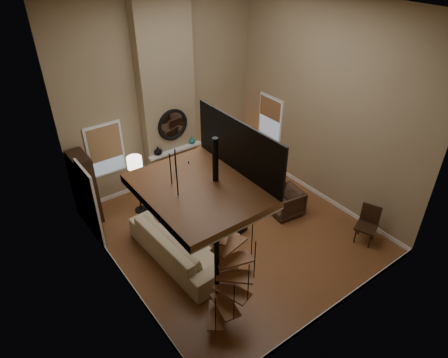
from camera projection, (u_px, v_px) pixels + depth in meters
ground at (233, 230)px, 10.50m from camera, size 6.00×6.50×0.01m
back_wall at (163, 94)px, 11.17m from camera, size 6.00×0.02×5.50m
front_wall at (352, 207)px, 6.80m from camera, size 6.00×0.02×5.50m
left_wall at (108, 180)px, 7.49m from camera, size 0.02×6.50×5.50m
right_wall at (325, 105)px, 10.48m from camera, size 0.02×6.50×5.50m
ceiling at (237, 5)px, 7.48m from camera, size 6.00×6.50×0.01m
baseboard_back at (171, 175)px, 12.64m from camera, size 6.00×0.02×0.12m
baseboard_front at (329, 310)px, 8.28m from camera, size 6.00×0.02×0.12m
baseboard_left at (128, 280)px, 8.97m from camera, size 0.02×6.50×0.12m
baseboard_right at (312, 190)px, 11.95m from camera, size 0.02×6.50×0.12m
chimney_breast at (167, 96)px, 11.04m from camera, size 1.60×0.38×5.50m
hearth at (182, 185)px, 12.21m from camera, size 1.50×0.60×0.04m
firebox at (176, 167)px, 12.12m from camera, size 0.95×0.02×0.72m
mantel at (176, 150)px, 11.73m from camera, size 1.70×0.18×0.06m
mirror_frame at (173, 125)px, 11.33m from camera, size 0.94×0.10×0.94m
mirror_disc at (173, 125)px, 11.34m from camera, size 0.80×0.01×0.80m
vase_left at (158, 151)px, 11.40m from camera, size 0.24×0.24×0.25m
vase_right at (192, 140)px, 11.98m from camera, size 0.20×0.20×0.21m
window_back at (106, 149)px, 10.83m from camera, size 1.02×0.06×1.52m
window_right at (270, 119)px, 12.43m from camera, size 0.06×1.02×1.52m
entry_door at (91, 205)px, 9.66m from camera, size 0.10×1.05×2.16m
loft at (203, 185)px, 6.49m from camera, size 1.70×2.20×1.09m
spiral_stair at (217, 245)px, 7.43m from camera, size 1.47×1.47×4.06m
hutch at (85, 188)px, 10.47m from camera, size 0.41×0.87×1.95m
sofa at (179, 244)px, 9.47m from camera, size 1.30×2.96×0.85m
armchair_near at (247, 185)px, 11.64m from camera, size 0.93×0.91×0.68m
armchair_far at (288, 201)px, 10.98m from camera, size 0.95×0.93×0.77m
coffee_table at (227, 226)px, 10.19m from camera, size 1.19×0.71×0.44m
bowl at (226, 219)px, 10.10m from camera, size 0.37×0.37×0.09m
book at (242, 219)px, 10.16m from camera, size 0.25×0.30×0.03m
floor_lamp at (135, 167)px, 10.45m from camera, size 0.39×0.39×1.71m
accent_lamp at (223, 159)px, 13.07m from camera, size 0.13×0.13×0.47m
side_chair at (368, 223)px, 9.94m from camera, size 0.64×0.64×1.01m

